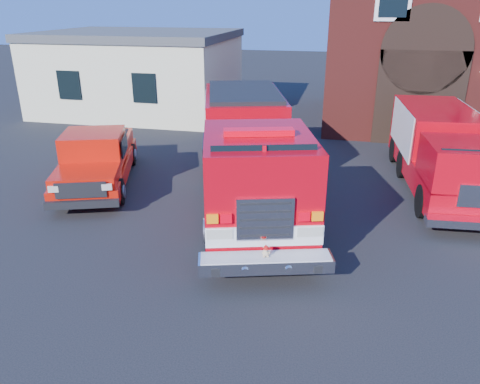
% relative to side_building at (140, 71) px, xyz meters
% --- Properties ---
extents(ground, '(100.00, 100.00, 0.00)m').
position_rel_side_building_xyz_m(ground, '(9.00, -13.00, -2.20)').
color(ground, black).
rests_on(ground, ground).
extents(parking_stripe_mid, '(0.12, 3.00, 0.01)m').
position_rel_side_building_xyz_m(parking_stripe_mid, '(15.50, -9.00, -2.20)').
color(parking_stripe_mid, yellow).
rests_on(parking_stripe_mid, ground).
extents(parking_stripe_far, '(0.12, 3.00, 0.01)m').
position_rel_side_building_xyz_m(parking_stripe_far, '(15.50, -6.00, -2.20)').
color(parking_stripe_far, yellow).
rests_on(parking_stripe_far, ground).
extents(side_building, '(10.20, 8.20, 4.35)m').
position_rel_side_building_xyz_m(side_building, '(0.00, 0.00, 0.00)').
color(side_building, beige).
rests_on(side_building, ground).
extents(fire_engine, '(5.39, 10.31, 3.06)m').
position_rel_side_building_xyz_m(fire_engine, '(8.68, -11.57, -0.62)').
color(fire_engine, black).
rests_on(fire_engine, ground).
extents(pickup_truck, '(3.87, 6.15, 1.90)m').
position_rel_side_building_xyz_m(pickup_truck, '(3.39, -11.39, -1.31)').
color(pickup_truck, black).
rests_on(pickup_truck, ground).
extents(secondary_truck, '(2.88, 7.72, 2.45)m').
position_rel_side_building_xyz_m(secondary_truck, '(14.70, -9.16, -0.87)').
color(secondary_truck, black).
rests_on(secondary_truck, ground).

